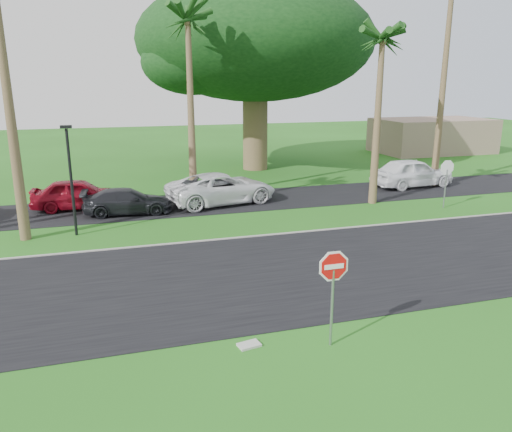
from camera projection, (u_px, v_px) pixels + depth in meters
The scene contains 16 objects.
ground at pixel (273, 299), 15.11m from camera, with size 120.00×120.00×0.00m, color #205615.
road at pixel (254, 274), 16.96m from camera, with size 120.00×8.00×0.02m, color black.
parking_strip at pixel (199, 204), 26.66m from camera, with size 120.00×5.00×0.02m, color black.
curb at pixel (227, 239), 20.69m from camera, with size 120.00×0.12×0.06m, color gray.
stop_sign_near at pixel (333, 279), 12.01m from camera, with size 1.05×0.07×2.62m.
stop_sign_far at pixel (447, 174), 25.36m from camera, with size 1.05×0.07×2.62m.
palm_center at pixel (188, 24), 25.63m from camera, with size 5.00×5.00×10.50m.
palm_right_near at pixel (382, 42), 24.68m from camera, with size 5.00×5.00×9.50m.
canopy_tree at pixel (255, 42), 34.74m from camera, with size 16.50×16.50×13.12m.
streetlight_right at pixel (71, 174), 20.60m from camera, with size 0.45×0.25×4.64m.
building_far at pixel (432, 135), 45.39m from camera, with size 10.00×6.00×3.00m, color gray.
car_red at pixel (78, 194), 25.37m from camera, with size 1.83×4.56×1.55m, color maroon.
car_dark at pixel (127, 202), 24.49m from camera, with size 1.75×4.30×1.25m, color black.
car_minivan at pixel (222, 189), 26.52m from camera, with size 2.70×5.86×1.63m, color silver.
car_pickup at pixel (412, 173), 30.65m from camera, with size 2.08×5.17×1.76m, color white.
utility_slab at pixel (249, 345), 12.41m from camera, with size 0.55×0.35×0.06m, color #A6A79F.
Camera 1 is at (-4.50, -13.18, 6.41)m, focal length 35.00 mm.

